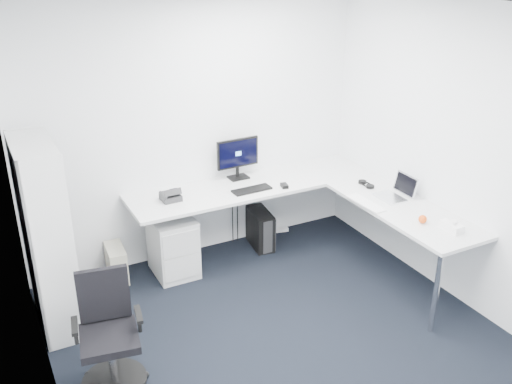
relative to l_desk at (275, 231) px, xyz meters
name	(u,v)px	position (x,y,z in m)	size (l,w,h in m)	color
ground	(299,360)	(-0.55, -1.40, -0.40)	(4.20, 4.20, 0.00)	black
ceiling	(312,13)	(-0.55, -1.40, 2.30)	(4.20, 4.20, 0.00)	white
wall_back	(195,131)	(-0.55, 0.70, 0.95)	(3.60, 0.02, 2.70)	white
wall_left	(42,270)	(-2.35, -1.40, 0.95)	(0.02, 4.20, 2.70)	white
wall_right	(485,168)	(1.25, -1.40, 0.95)	(0.02, 4.20, 2.70)	white
l_desk	(275,231)	(0.00, 0.00, 0.00)	(2.77, 1.55, 0.81)	silver
drawer_pedestal	(173,245)	(-0.98, 0.35, -0.09)	(0.40, 0.50, 0.62)	silver
bookshelf	(47,237)	(-2.17, 0.05, 0.44)	(0.33, 0.84, 1.68)	silver
task_chair	(109,336)	(-1.95, -0.99, 0.05)	(0.51, 0.51, 0.91)	black
black_pc_tower	(260,229)	(0.06, 0.44, -0.19)	(0.19, 0.43, 0.42)	black
beige_pc_tower	(116,263)	(-1.53, 0.50, -0.23)	(0.17, 0.37, 0.35)	beige
power_strip	(273,231)	(0.35, 0.65, -0.38)	(0.35, 0.06, 0.04)	white
monitor	(238,158)	(-0.14, 0.56, 0.63)	(0.47, 0.15, 0.45)	black
black_keyboard	(252,190)	(-0.16, 0.20, 0.41)	(0.41, 0.14, 0.02)	black
mouse	(284,186)	(0.17, 0.12, 0.42)	(0.06, 0.11, 0.03)	black
desk_phone	(170,194)	(-0.97, 0.35, 0.47)	(0.18, 0.18, 0.13)	#292A2C
laptop	(391,188)	(0.95, -0.59, 0.51)	(0.31, 0.30, 0.22)	silver
white_keyboard	(366,203)	(0.66, -0.59, 0.41)	(0.13, 0.46, 0.02)	white
headphones	(366,183)	(0.94, -0.23, 0.43)	(0.13, 0.20, 0.05)	black
orange_fruit	(423,219)	(0.86, -1.16, 0.44)	(0.08, 0.08, 0.08)	#E65214
tissue_box	(451,227)	(0.98, -1.38, 0.44)	(0.11, 0.20, 0.07)	white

